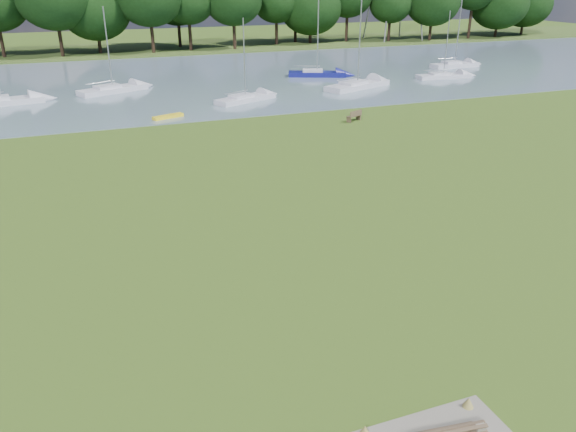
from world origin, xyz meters
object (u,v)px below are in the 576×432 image
object	(u,v)px
sailboat_2	(357,83)
sailboat_4	(454,63)
kayak	(168,116)
sailboat_8	(112,88)
sailboat_1	(316,72)
sailboat_0	(245,97)
sailboat_5	(0,100)
riverbank_bench	(355,116)
sailboat_3	(443,75)

from	to	relation	value
sailboat_2	sailboat_4	size ratio (longest dim) A/B	1.01
sailboat_4	kayak	bearing A→B (deg)	-162.55
sailboat_8	sailboat_1	bearing A→B (deg)	-20.16
sailboat_0	sailboat_5	xyz separation A→B (m)	(-21.12, 6.38, 0.06)
sailboat_5	sailboat_8	distance (m)	10.25
riverbank_bench	sailboat_2	distance (m)	14.34
sailboat_2	sailboat_1	bearing A→B (deg)	74.95
sailboat_2	sailboat_3	xyz separation A→B (m)	(12.00, 2.01, -0.09)
sailboat_1	sailboat_2	xyz separation A→B (m)	(1.00, -8.24, -0.02)
riverbank_bench	sailboat_0	xyz separation A→B (m)	(-6.07, 10.44, 0.01)
sailboat_4	sailboat_5	distance (m)	52.27
kayak	sailboat_1	world-z (taller)	sailboat_1
sailboat_1	sailboat_3	size ratio (longest dim) A/B	1.19
kayak	sailboat_0	world-z (taller)	sailboat_0
riverbank_bench	sailboat_2	size ratio (longest dim) A/B	0.16
sailboat_2	sailboat_4	world-z (taller)	sailboat_2
sailboat_5	sailboat_8	world-z (taller)	sailboat_5
kayak	riverbank_bench	bearing A→B (deg)	-44.50
sailboat_3	sailboat_4	size ratio (longest dim) A/B	0.77
riverbank_bench	kayak	world-z (taller)	riverbank_bench
sailboat_2	sailboat_4	distance (m)	20.00
kayak	sailboat_0	size ratio (longest dim) A/B	0.36
kayak	sailboat_8	size ratio (longest dim) A/B	0.32
kayak	sailboat_3	bearing A→B (deg)	-5.81
sailboat_2	sailboat_5	xyz separation A→B (m)	(-33.93, 4.17, -0.01)
riverbank_bench	sailboat_5	distance (m)	31.97
riverbank_bench	sailboat_0	distance (m)	12.07
sailboat_5	sailboat_0	bearing A→B (deg)	-25.74
sailboat_0	sailboat_4	world-z (taller)	sailboat_4
kayak	sailboat_4	distance (m)	41.53
sailboat_0	sailboat_5	distance (m)	22.06
riverbank_bench	sailboat_2	bearing A→B (deg)	37.68
sailboat_2	sailboat_8	distance (m)	24.90
riverbank_bench	sailboat_3	xyz separation A→B (m)	(18.75, 14.66, -0.01)
kayak	sailboat_4	size ratio (longest dim) A/B	0.28
sailboat_3	sailboat_5	size ratio (longest dim) A/B	0.86
riverbank_bench	sailboat_1	size ratio (longest dim) A/B	0.17
sailboat_1	sailboat_8	xyz separation A→B (m)	(-22.99, -1.59, -0.03)
kayak	sailboat_2	bearing A→B (deg)	-3.07
sailboat_0	sailboat_1	xyz separation A→B (m)	(11.82, 10.45, 0.08)
kayak	sailboat_5	world-z (taller)	sailboat_5
kayak	sailboat_5	bearing A→B (deg)	121.37
sailboat_0	sailboat_8	world-z (taller)	sailboat_8
sailboat_0	sailboat_8	distance (m)	14.26
riverbank_bench	sailboat_1	xyz separation A→B (m)	(5.75, 20.89, 0.09)
sailboat_0	sailboat_3	xyz separation A→B (m)	(24.81, 4.22, -0.02)
riverbank_bench	sailboat_4	size ratio (longest dim) A/B	0.16
sailboat_2	sailboat_4	xyz separation A→B (m)	(18.17, 8.35, 0.03)
sailboat_3	sailboat_4	world-z (taller)	sailboat_4
kayak	sailboat_0	xyz separation A→B (m)	(7.85, 4.15, 0.28)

